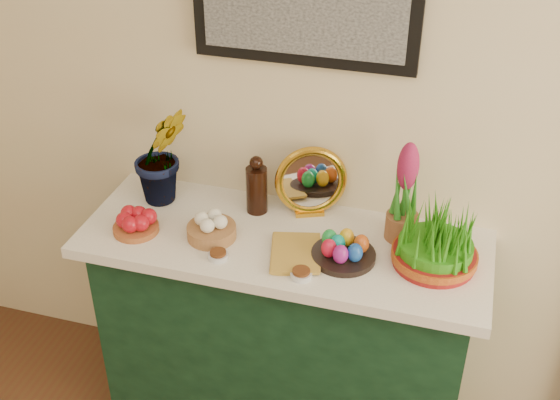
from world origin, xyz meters
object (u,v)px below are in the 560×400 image
object	(u,v)px
mirror	(311,182)
sideboard	(284,336)
wheatgrass_sabzeh	(437,239)
hyacinth_green	(160,140)
book	(271,252)

from	to	relation	value
mirror	sideboard	bearing A→B (deg)	-104.97
wheatgrass_sabzeh	hyacinth_green	bearing A→B (deg)	173.17
book	wheatgrass_sabzeh	bearing A→B (deg)	-2.03
sideboard	mirror	world-z (taller)	mirror
hyacinth_green	mirror	bearing A→B (deg)	-31.22
hyacinth_green	book	xyz separation A→B (m)	(0.48, -0.23, -0.23)
mirror	wheatgrass_sabzeh	bearing A→B (deg)	-21.97
sideboard	hyacinth_green	world-z (taller)	hyacinth_green
book	wheatgrass_sabzeh	distance (m)	0.54
mirror	book	bearing A→B (deg)	-101.50
hyacinth_green	wheatgrass_sabzeh	world-z (taller)	hyacinth_green
book	hyacinth_green	bearing A→B (deg)	140.73
sideboard	book	world-z (taller)	book
mirror	wheatgrass_sabzeh	distance (m)	0.50
book	wheatgrass_sabzeh	world-z (taller)	wheatgrass_sabzeh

